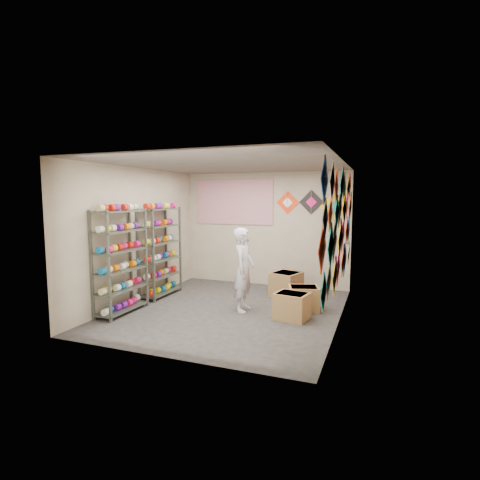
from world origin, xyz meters
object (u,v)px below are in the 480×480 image
at_px(carton_a, 292,306).
at_px(carton_c, 286,284).
at_px(shelf_rack_front, 121,262).
at_px(shelf_rack_back, 160,252).
at_px(carton_b, 304,298).
at_px(shopkeeper, 244,270).

height_order(carton_a, carton_c, carton_c).
bearing_deg(carton_c, shelf_rack_front, -122.23).
distance_m(shelf_rack_back, carton_b, 3.17).
xyz_separation_m(shelf_rack_front, carton_a, (2.99, 0.76, -0.72)).
height_order(shopkeeper, carton_a, shopkeeper).
bearing_deg(shopkeeper, carton_a, -102.20).
relative_size(shelf_rack_back, carton_a, 3.44).
bearing_deg(shelf_rack_back, carton_a, -10.30).
xyz_separation_m(shelf_rack_back, carton_c, (2.54, 0.91, -0.69)).
bearing_deg(carton_a, shelf_rack_front, -156.09).
bearing_deg(carton_c, shelf_rack_back, -143.59).
bearing_deg(carton_a, shelf_rack_back, 179.45).
xyz_separation_m(shelf_rack_front, carton_b, (3.08, 1.34, -0.72)).
height_order(carton_b, carton_c, carton_c).
distance_m(shopkeeper, carton_a, 1.11).
height_order(shopkeeper, carton_b, shopkeeper).
bearing_deg(shelf_rack_back, shelf_rack_front, -90.00).
height_order(shelf_rack_back, shopkeeper, shelf_rack_back).
height_order(shelf_rack_front, carton_a, shelf_rack_front).
distance_m(shelf_rack_back, carton_c, 2.78).
bearing_deg(carton_b, shelf_rack_front, -173.89).
distance_m(shelf_rack_front, carton_c, 3.43).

